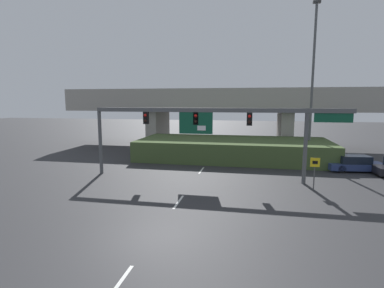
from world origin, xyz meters
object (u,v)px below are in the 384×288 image
(signal_gantry, at_px, (211,120))
(speed_limit_sign, at_px, (315,169))
(highway_light_pole_near, at_px, (313,79))
(parked_sedan_near_right, at_px, (355,164))

(signal_gantry, height_order, speed_limit_sign, signal_gantry)
(highway_light_pole_near, bearing_deg, signal_gantry, -132.85)
(signal_gantry, xyz_separation_m, parked_sedan_near_right, (11.72, 4.99, -3.86))
(speed_limit_sign, xyz_separation_m, parked_sedan_near_right, (4.58, 6.79, -0.87))
(signal_gantry, height_order, parked_sedan_near_right, signal_gantry)
(signal_gantry, relative_size, highway_light_pole_near, 1.25)
(speed_limit_sign, relative_size, highway_light_pole_near, 0.15)
(parked_sedan_near_right, bearing_deg, signal_gantry, -164.41)
(speed_limit_sign, bearing_deg, parked_sedan_near_right, 56.01)
(speed_limit_sign, bearing_deg, signal_gantry, 165.89)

